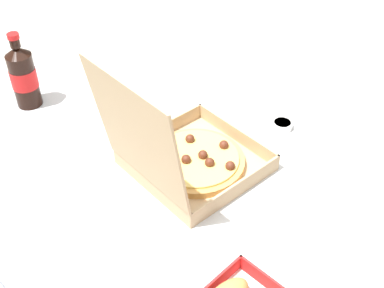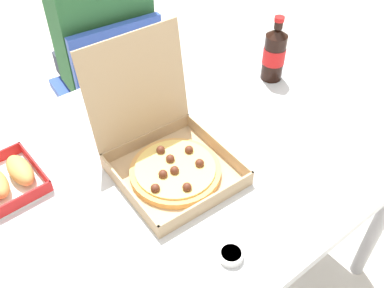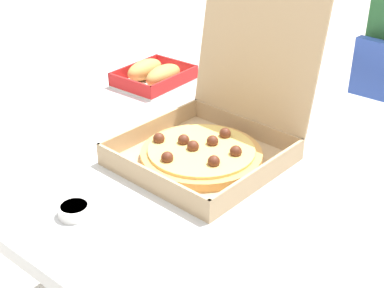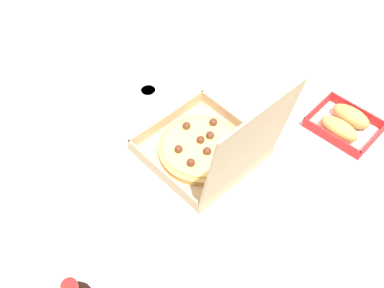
% 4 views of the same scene
% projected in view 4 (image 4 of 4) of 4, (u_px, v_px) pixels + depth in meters
% --- Properties ---
extents(ground_plane, '(10.00, 10.00, 0.00)m').
position_uv_depth(ground_plane, '(196.00, 287.00, 1.90)').
color(ground_plane, beige).
extents(dining_table, '(1.29, 0.91, 0.72)m').
position_uv_depth(dining_table, '(197.00, 194.00, 1.40)').
color(dining_table, silver).
rests_on(dining_table, ground_plane).
extents(pizza_box_open, '(0.30, 0.35, 0.33)m').
position_uv_depth(pizza_box_open, '(209.00, 148.00, 1.35)').
color(pizza_box_open, tan).
rests_on(pizza_box_open, dining_table).
extents(bread_side_box, '(0.16, 0.19, 0.06)m').
position_uv_depth(bread_side_box, '(345.00, 124.00, 1.43)').
color(bread_side_box, white).
rests_on(bread_side_box, dining_table).
extents(paper_menu, '(0.22, 0.17, 0.00)m').
position_uv_depth(paper_menu, '(18.00, 228.00, 1.24)').
color(paper_menu, white).
rests_on(paper_menu, dining_table).
extents(dipping_sauce_cup, '(0.06, 0.06, 0.02)m').
position_uv_depth(dipping_sauce_cup, '(148.00, 92.00, 1.53)').
color(dipping_sauce_cup, white).
rests_on(dipping_sauce_cup, dining_table).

